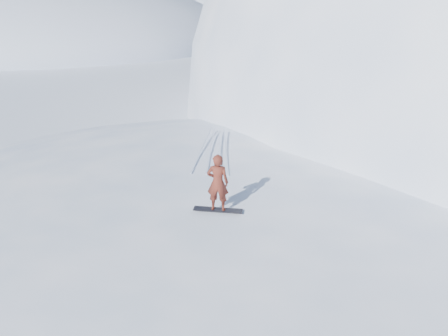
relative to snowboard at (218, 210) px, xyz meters
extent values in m
plane|color=white|center=(0.38, 0.07, -2.41)|extent=(400.00, 400.00, 0.00)
ellipsoid|color=white|center=(1.38, 3.07, -2.41)|extent=(36.00, 28.00, 4.80)
ellipsoid|color=white|center=(10.38, 20.07, -2.41)|extent=(28.00, 24.00, 18.00)
ellipsoid|color=white|center=(-39.62, 110.07, -2.41)|extent=(140.00, 90.00, 36.00)
ellipsoid|color=white|center=(-3.62, -1.93, -2.41)|extent=(6.00, 5.40, 0.80)
ellipsoid|color=white|center=(-1.62, 6.07, -2.41)|extent=(7.00, 6.30, 1.00)
ellipsoid|color=white|center=(7.38, 4.07, -2.41)|extent=(4.00, 3.60, 0.60)
cube|color=black|center=(0.00, 0.00, 0.00)|extent=(1.65, 0.41, 0.03)
imported|color=maroon|center=(0.00, 0.00, 0.98)|extent=(0.74, 0.51, 1.94)
cube|color=silver|center=(-1.99, 5.75, 0.01)|extent=(0.62, 5.98, 0.04)
cube|color=silver|center=(-1.60, 5.75, 0.01)|extent=(1.10, 5.92, 0.04)
cube|color=silver|center=(-1.17, 5.75, 0.01)|extent=(1.44, 5.85, 0.04)
cube|color=silver|center=(-0.90, 5.75, 0.01)|extent=(1.44, 5.85, 0.04)
camera|label=1|loc=(2.79, -12.47, 6.86)|focal=35.00mm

